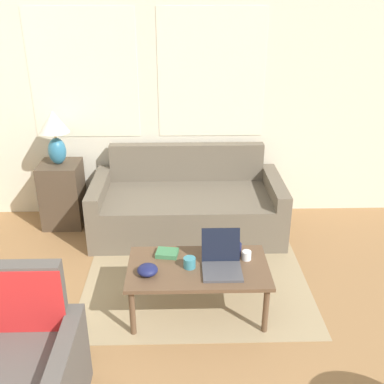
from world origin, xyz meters
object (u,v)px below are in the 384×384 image
table_lamp (55,131)px  coffee_table (198,271)px  book_red (167,253)px  cup_yellow (190,263)px  cup_white (247,255)px  snack_bowl (147,270)px  cup_navy (235,249)px  armchair (15,383)px  laptop (222,261)px  couch (187,207)px

table_lamp → coffee_table: 2.16m
book_red → cup_yellow: bearing=-45.2°
cup_white → snack_bowl: bearing=-166.3°
cup_navy → snack_bowl: size_ratio=0.68×
armchair → laptop: armchair is taller
coffee_table → book_red: size_ratio=5.73×
armchair → couch: bearing=66.0°
cup_yellow → book_red: 0.25m
laptop → snack_bowl: size_ratio=2.17×
book_red → armchair: bearing=-127.2°
table_lamp → laptop: 2.27m
armchair → coffee_table: bearing=41.3°
cup_yellow → table_lamp: bearing=130.9°
armchair → laptop: size_ratio=2.72×
couch → laptop: (0.24, -1.38, 0.22)m
laptop → cup_white: (0.21, 0.12, -0.03)m
couch → book_red: 1.21m
couch → snack_bowl: 1.50m
table_lamp → book_red: bearing=-49.6°
table_lamp → cup_navy: bearing=-39.0°
book_red → cup_navy: bearing=-1.4°
snack_bowl → laptop: bearing=7.0°
laptop → cup_navy: (0.12, 0.18, -0.01)m
laptop → snack_bowl: 0.56m
couch → cup_white: (0.44, -1.26, 0.19)m
coffee_table → cup_yellow: (-0.07, -0.01, 0.08)m
coffee_table → cup_navy: cup_navy is taller
armchair → coffee_table: armchair is taller
table_lamp → cup_yellow: bearing=-49.1°
coffee_table → laptop: (0.17, -0.03, 0.10)m
armchair → cup_yellow: bearing=42.7°
snack_bowl → coffee_table: bearing=14.3°
couch → laptop: bearing=-80.3°
cup_yellow → laptop: bearing=-4.3°
cup_navy → book_red: bearing=178.6°
couch → coffee_table: bearing=-87.4°
armchair → cup_yellow: armchair is taller
cup_navy → snack_bowl: (-0.68, -0.25, -0.01)m
coffee_table → snack_bowl: size_ratio=7.03×
couch → cup_yellow: size_ratio=20.93×
cup_navy → cup_white: cup_navy is taller
cup_navy → cup_yellow: 0.40m
cup_white → couch: bearing=109.2°
snack_bowl → couch: bearing=77.6°
cup_yellow → cup_white: bearing=12.5°
laptop → book_red: size_ratio=1.77×
laptop → snack_bowl: laptop is taller
book_red → coffee_table: bearing=-34.5°
cup_navy → snack_bowl: 0.72m
snack_bowl → cup_white: bearing=13.7°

